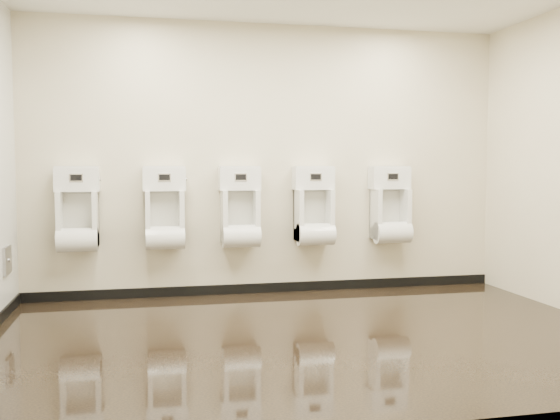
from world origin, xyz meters
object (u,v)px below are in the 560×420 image
(urinal_0, at_px, (78,215))
(urinal_3, at_px, (314,212))
(access_panel, at_px, (7,260))
(urinal_2, at_px, (240,213))
(urinal_1, at_px, (165,214))
(urinal_4, at_px, (390,211))

(urinal_0, xyz_separation_m, urinal_3, (2.36, 0.00, 0.00))
(access_panel, distance_m, urinal_0, 0.78)
(access_panel, xyz_separation_m, urinal_3, (2.93, 0.41, 0.36))
(urinal_2, bearing_deg, urinal_3, 0.00)
(urinal_1, height_order, urinal_2, same)
(urinal_0, xyz_separation_m, urinal_2, (1.58, 0.00, 0.00))
(access_panel, relative_size, urinal_3, 0.31)
(urinal_0, distance_m, urinal_4, 3.21)
(urinal_1, relative_size, urinal_3, 1.00)
(urinal_0, distance_m, urinal_3, 2.36)
(urinal_2, bearing_deg, urinal_1, 180.00)
(urinal_1, distance_m, urinal_3, 1.54)
(urinal_0, relative_size, urinal_4, 1.00)
(urinal_0, height_order, urinal_3, same)
(urinal_3, distance_m, urinal_4, 0.85)
(urinal_1, relative_size, urinal_2, 1.00)
(urinal_1, height_order, urinal_4, same)
(access_panel, height_order, urinal_4, urinal_4)
(access_panel, relative_size, urinal_4, 0.31)
(urinal_2, height_order, urinal_3, same)
(urinal_1, xyz_separation_m, urinal_4, (2.38, 0.00, 0.00))
(urinal_2, relative_size, urinal_3, 1.00)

